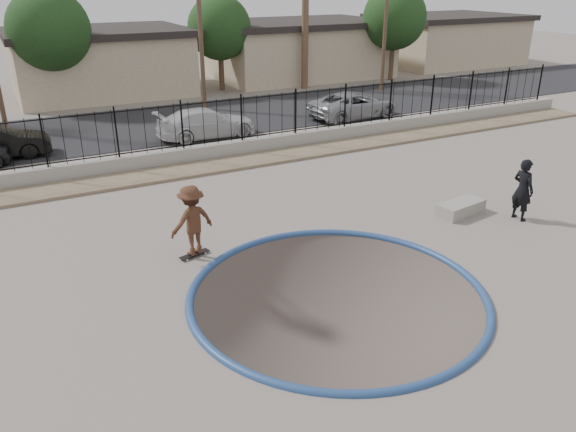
% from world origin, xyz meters
% --- Properties ---
extents(ground, '(120.00, 120.00, 2.20)m').
position_xyz_m(ground, '(0.00, 12.00, -1.10)').
color(ground, gray).
rests_on(ground, ground).
extents(bowl_pit, '(6.84, 6.84, 1.80)m').
position_xyz_m(bowl_pit, '(0.00, -1.00, 0.00)').
color(bowl_pit, '#4A4039').
rests_on(bowl_pit, ground).
extents(coping_ring, '(7.04, 7.04, 0.20)m').
position_xyz_m(coping_ring, '(0.00, -1.00, 0.00)').
color(coping_ring, navy).
rests_on(coping_ring, ground).
extents(rock_strip, '(42.00, 1.60, 0.11)m').
position_xyz_m(rock_strip, '(0.00, 9.20, 0.06)').
color(rock_strip, '#917F5F').
rests_on(rock_strip, ground).
extents(retaining_wall, '(42.00, 0.45, 0.60)m').
position_xyz_m(retaining_wall, '(0.00, 10.30, 0.30)').
color(retaining_wall, gray).
rests_on(retaining_wall, ground).
extents(fence, '(40.00, 0.04, 1.80)m').
position_xyz_m(fence, '(0.00, 10.30, 1.50)').
color(fence, black).
rests_on(fence, retaining_wall).
extents(street, '(90.00, 8.00, 0.04)m').
position_xyz_m(street, '(0.00, 17.00, 0.02)').
color(street, black).
rests_on(street, ground).
extents(house_center, '(10.60, 8.60, 3.90)m').
position_xyz_m(house_center, '(0.00, 26.50, 1.97)').
color(house_center, tan).
rests_on(house_center, ground).
extents(house_east, '(12.60, 8.60, 3.90)m').
position_xyz_m(house_east, '(14.00, 26.50, 1.97)').
color(house_east, tan).
rests_on(house_east, ground).
extents(house_east_far, '(11.60, 8.60, 3.90)m').
position_xyz_m(house_east_far, '(28.00, 26.50, 1.97)').
color(house_east_far, tan).
rests_on(house_east_far, ground).
extents(utility_pole_mid, '(1.70, 0.24, 9.50)m').
position_xyz_m(utility_pole_mid, '(4.00, 19.00, 4.96)').
color(utility_pole_mid, '#473323').
rests_on(utility_pole_mid, ground).
extents(utility_pole_right, '(1.70, 0.24, 9.00)m').
position_xyz_m(utility_pole_right, '(16.00, 19.00, 4.70)').
color(utility_pole_right, '#473323').
rests_on(utility_pole_right, ground).
extents(street_tree_left, '(4.32, 4.32, 6.36)m').
position_xyz_m(street_tree_left, '(-3.00, 23.00, 4.19)').
color(street_tree_left, '#473323').
rests_on(street_tree_left, ground).
extents(street_tree_mid, '(3.96, 3.96, 5.83)m').
position_xyz_m(street_tree_mid, '(7.00, 24.00, 3.84)').
color(street_tree_mid, '#473323').
rests_on(street_tree_mid, ground).
extents(street_tree_right, '(4.32, 4.32, 6.36)m').
position_xyz_m(street_tree_right, '(19.00, 22.00, 4.19)').
color(street_tree_right, '#473323').
rests_on(street_tree_right, ground).
extents(skater, '(1.35, 0.97, 1.88)m').
position_xyz_m(skater, '(-2.31, 2.41, 0.94)').
color(skater, brown).
rests_on(skater, ground).
extents(skateboard, '(0.87, 0.42, 0.07)m').
position_xyz_m(skateboard, '(-2.31, 2.41, 0.06)').
color(skateboard, black).
rests_on(skateboard, ground).
extents(videographer, '(0.49, 0.72, 1.91)m').
position_xyz_m(videographer, '(7.28, 0.19, 0.95)').
color(videographer, black).
rests_on(videographer, ground).
extents(concrete_ledge, '(1.69, 0.94, 0.40)m').
position_xyz_m(concrete_ledge, '(5.98, 1.30, 0.20)').
color(concrete_ledge, gray).
rests_on(concrete_ledge, ground).
extents(car_c, '(4.56, 1.91, 1.32)m').
position_xyz_m(car_c, '(2.08, 13.40, 0.69)').
color(car_c, silver).
rests_on(car_c, street).
extents(car_d, '(5.04, 2.69, 1.35)m').
position_xyz_m(car_d, '(10.11, 13.40, 0.71)').
color(car_d, '#999DA1').
rests_on(car_d, street).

